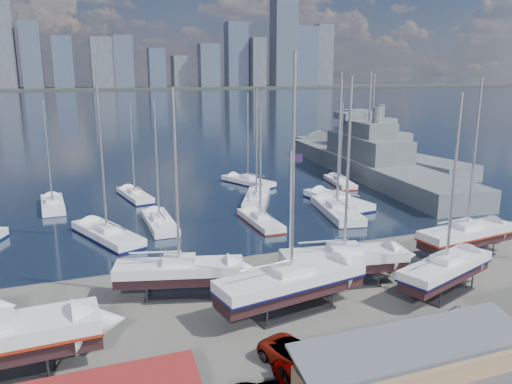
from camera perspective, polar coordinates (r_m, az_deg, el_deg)
name	(u,v)px	position (r m, az deg, el deg)	size (l,w,h in m)	color
ground	(297,300)	(38.27, 4.70, -12.21)	(1400.00, 1400.00, 0.00)	#605E59
water	(91,101)	(341.88, -18.31, 9.85)	(1400.00, 600.00, 0.40)	#1A263D
far_shore	(80,89)	(601.53, -19.51, 11.08)	(1400.00, 80.00, 2.20)	#2D332D
skyline	(69,53)	(595.38, -20.56, 14.66)	(639.14, 43.80, 107.69)	#475166
sailboat_cradle_2	(180,271)	(38.31, -8.73, -8.94)	(9.92, 5.08, 15.62)	#2D2D33
sailboat_cradle_3	(291,283)	(35.75, 4.05, -10.29)	(11.56, 5.04, 17.91)	#2D2D33
sailboat_cradle_4	(344,259)	(40.72, 10.03, -7.56)	(10.36, 4.38, 16.36)	#2D2D33
sailboat_cradle_5	(446,269)	(40.99, 20.86, -8.22)	(9.73, 5.62, 15.25)	#2D2D33
sailboat_cradle_6	(466,235)	(49.96, 22.90, -4.51)	(10.32, 4.03, 16.22)	#2D2D33
sailboat_moored_2	(53,206)	(67.82, -22.20, -1.47)	(3.11, 9.44, 14.06)	black
sailboat_moored_3	(107,236)	(53.50, -16.62, -4.84)	(6.84, 11.20, 16.22)	black
sailboat_moored_4	(160,224)	(56.43, -10.97, -3.56)	(2.73, 9.60, 14.48)	black
sailboat_moored_5	(135,196)	(69.72, -13.67, -0.48)	(4.12, 9.47, 13.70)	black
sailboat_moored_6	(260,222)	(56.15, 0.49, -3.42)	(2.62, 8.94, 13.32)	black
sailboat_moored_7	(257,200)	(65.60, 0.06, -0.94)	(7.01, 10.47, 15.45)	black
sailboat_moored_8	(248,182)	(76.55, -0.92, 1.12)	(6.31, 9.94, 14.44)	black
sailboat_moored_9	(336,212)	(60.74, 9.17, -2.28)	(5.44, 12.00, 17.51)	black
sailboat_moored_10	(337,202)	(65.76, 9.29, -1.09)	(4.87, 11.46, 16.60)	black
sailboat_moored_11	(340,183)	(77.27, 9.55, 1.05)	(3.97, 9.05, 13.09)	black
naval_ship_east	(366,165)	(86.02, 12.51, 3.08)	(14.05, 53.68, 18.78)	slate
naval_ship_west	(370,153)	(99.41, 12.94, 4.40)	(11.74, 46.48, 18.14)	slate
car_a	(296,381)	(28.28, 4.55, -20.75)	(1.50, 3.73, 1.27)	gray
car_c	(299,358)	(30.03, 4.96, -18.35)	(2.38, 5.16, 1.43)	gray
car_d	(483,329)	(36.01, 24.51, -14.04)	(1.79, 4.40, 1.28)	gray
flagpole	(291,211)	(38.70, 4.07, -2.16)	(0.96, 0.12, 10.81)	white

